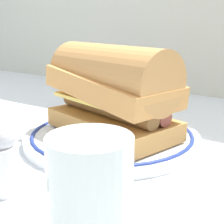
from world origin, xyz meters
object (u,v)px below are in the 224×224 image
at_px(plate, 112,136).
at_px(drinking_glass, 91,203).
at_px(sausage_sandwich, 112,89).
at_px(salt_shaker, 4,160).

xyz_separation_m(plate, drinking_glass, (0.12, -0.21, 0.03)).
xyz_separation_m(sausage_sandwich, drinking_glass, (0.12, -0.21, -0.04)).
bearing_deg(drinking_glass, salt_shaker, 170.77).
relative_size(plate, sausage_sandwich, 1.20).
bearing_deg(sausage_sandwich, drinking_glass, -45.12).
bearing_deg(plate, drinking_glass, -59.93).
distance_m(plate, salt_shaker, 0.19).
bearing_deg(plate, salt_shaker, -91.35).
bearing_deg(salt_shaker, plate, 88.65).
height_order(sausage_sandwich, drinking_glass, sausage_sandwich).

